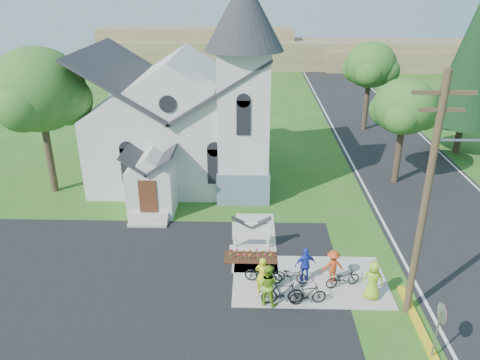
{
  "coord_description": "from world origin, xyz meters",
  "views": [
    {
      "loc": [
        -1.21,
        -17.38,
        12.79
      ],
      "look_at": [
        -1.81,
        5.0,
        3.06
      ],
      "focal_mm": 35.0,
      "sensor_mm": 36.0,
      "label": 1
    }
  ],
  "objects_px": {
    "cyclist_1": "(267,285)",
    "cyclist_2": "(305,265)",
    "cyclist_3": "(333,266)",
    "utility_pole": "(428,194)",
    "stop_sign": "(440,321)",
    "bike_4": "(343,278)",
    "bike_2": "(291,275)",
    "bike_3": "(308,294)",
    "cyclist_0": "(262,276)",
    "bike_1": "(283,293)",
    "bike_0": "(264,273)",
    "church_sign": "(251,231)",
    "cyclist_4": "(373,280)"
  },
  "relations": [
    {
      "from": "utility_pole",
      "to": "cyclist_2",
      "type": "xyz_separation_m",
      "value": [
        -4.1,
        1.98,
        -4.51
      ]
    },
    {
      "from": "cyclist_0",
      "to": "bike_1",
      "type": "xyz_separation_m",
      "value": [
        0.85,
        -0.69,
        -0.35
      ]
    },
    {
      "from": "cyclist_0",
      "to": "stop_sign",
      "type": "bearing_deg",
      "value": 167.64
    },
    {
      "from": "bike_0",
      "to": "utility_pole",
      "type": "bearing_deg",
      "value": -96.77
    },
    {
      "from": "cyclist_0",
      "to": "bike_0",
      "type": "xyz_separation_m",
      "value": [
        0.07,
        0.83,
        -0.45
      ]
    },
    {
      "from": "utility_pole",
      "to": "cyclist_1",
      "type": "height_order",
      "value": "utility_pole"
    },
    {
      "from": "cyclist_1",
      "to": "bike_4",
      "type": "bearing_deg",
      "value": -139.03
    },
    {
      "from": "church_sign",
      "to": "stop_sign",
      "type": "height_order",
      "value": "stop_sign"
    },
    {
      "from": "stop_sign",
      "to": "cyclist_2",
      "type": "xyz_separation_m",
      "value": [
        -4.17,
        4.68,
        -0.88
      ]
    },
    {
      "from": "bike_3",
      "to": "cyclist_4",
      "type": "distance_m",
      "value": 2.85
    },
    {
      "from": "bike_2",
      "to": "bike_3",
      "type": "distance_m",
      "value": 1.63
    },
    {
      "from": "church_sign",
      "to": "bike_2",
      "type": "relative_size",
      "value": 1.39
    },
    {
      "from": "stop_sign",
      "to": "bike_0",
      "type": "distance_m",
      "value": 7.66
    },
    {
      "from": "bike_2",
      "to": "cyclist_3",
      "type": "distance_m",
      "value": 1.93
    },
    {
      "from": "bike_1",
      "to": "bike_3",
      "type": "xyz_separation_m",
      "value": [
        1.07,
        0.0,
        -0.07
      ]
    },
    {
      "from": "bike_2",
      "to": "cyclist_4",
      "type": "distance_m",
      "value": 3.57
    },
    {
      "from": "utility_pole",
      "to": "bike_2",
      "type": "distance_m",
      "value": 7.09
    },
    {
      "from": "church_sign",
      "to": "stop_sign",
      "type": "xyz_separation_m",
      "value": [
        6.63,
        -7.4,
        0.75
      ]
    },
    {
      "from": "cyclist_0",
      "to": "cyclist_2",
      "type": "relative_size",
      "value": 1.06
    },
    {
      "from": "church_sign",
      "to": "cyclist_3",
      "type": "bearing_deg",
      "value": -36.22
    },
    {
      "from": "utility_pole",
      "to": "cyclist_3",
      "type": "bearing_deg",
      "value": 145.21
    },
    {
      "from": "cyclist_0",
      "to": "bike_3",
      "type": "xyz_separation_m",
      "value": [
        1.91,
        -0.69,
        -0.42
      ]
    },
    {
      "from": "cyclist_3",
      "to": "bike_4",
      "type": "xyz_separation_m",
      "value": [
        0.41,
        -0.41,
        -0.35
      ]
    },
    {
      "from": "utility_pole",
      "to": "bike_1",
      "type": "relative_size",
      "value": 5.45
    },
    {
      "from": "church_sign",
      "to": "bike_4",
      "type": "bearing_deg",
      "value": -37.18
    },
    {
      "from": "bike_3",
      "to": "cyclist_0",
      "type": "bearing_deg",
      "value": 60.54
    },
    {
      "from": "utility_pole",
      "to": "bike_2",
      "type": "xyz_separation_m",
      "value": [
        -4.75,
        1.81,
        -4.94
      ]
    },
    {
      "from": "cyclist_2",
      "to": "cyclist_3",
      "type": "xyz_separation_m",
      "value": [
        1.23,
        0.02,
        -0.06
      ]
    },
    {
      "from": "bike_1",
      "to": "cyclist_3",
      "type": "distance_m",
      "value": 2.9
    },
    {
      "from": "cyclist_0",
      "to": "cyclist_1",
      "type": "height_order",
      "value": "cyclist_1"
    },
    {
      "from": "stop_sign",
      "to": "bike_2",
      "type": "xyz_separation_m",
      "value": [
        -4.82,
        4.51,
        -1.32
      ]
    },
    {
      "from": "bike_1",
      "to": "bike_3",
      "type": "bearing_deg",
      "value": -94.05
    },
    {
      "from": "cyclist_3",
      "to": "bike_4",
      "type": "distance_m",
      "value": 0.68
    },
    {
      "from": "church_sign",
      "to": "stop_sign",
      "type": "bearing_deg",
      "value": -48.12
    },
    {
      "from": "cyclist_0",
      "to": "cyclist_1",
      "type": "bearing_deg",
      "value": 124.83
    },
    {
      "from": "church_sign",
      "to": "bike_3",
      "type": "distance_m",
      "value": 5.05
    },
    {
      "from": "utility_pole",
      "to": "stop_sign",
      "type": "distance_m",
      "value": 4.52
    },
    {
      "from": "cyclist_1",
      "to": "bike_2",
      "type": "height_order",
      "value": "cyclist_1"
    },
    {
      "from": "cyclist_2",
      "to": "bike_2",
      "type": "xyz_separation_m",
      "value": [
        -0.65,
        -0.17,
        -0.43
      ]
    },
    {
      "from": "church_sign",
      "to": "cyclist_2",
      "type": "xyz_separation_m",
      "value": [
        2.46,
        -2.72,
        -0.13
      ]
    },
    {
      "from": "utility_pole",
      "to": "bike_0",
      "type": "xyz_separation_m",
      "value": [
        -5.98,
        1.82,
        -4.9
      ]
    },
    {
      "from": "bike_3",
      "to": "cyclist_4",
      "type": "relative_size",
      "value": 0.88
    },
    {
      "from": "utility_pole",
      "to": "bike_2",
      "type": "bearing_deg",
      "value": 159.15
    },
    {
      "from": "bike_0",
      "to": "cyclist_2",
      "type": "height_order",
      "value": "cyclist_2"
    },
    {
      "from": "cyclist_0",
      "to": "cyclist_4",
      "type": "relative_size",
      "value": 0.98
    },
    {
      "from": "utility_pole",
      "to": "cyclist_1",
      "type": "relative_size",
      "value": 5.29
    },
    {
      "from": "cyclist_1",
      "to": "cyclist_2",
      "type": "relative_size",
      "value": 1.11
    },
    {
      "from": "church_sign",
      "to": "bike_0",
      "type": "xyz_separation_m",
      "value": [
        0.58,
        -2.88,
        -0.52
      ]
    },
    {
      "from": "bike_0",
      "to": "bike_4",
      "type": "relative_size",
      "value": 1.05
    },
    {
      "from": "utility_pole",
      "to": "bike_1",
      "type": "bearing_deg",
      "value": 176.7
    }
  ]
}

